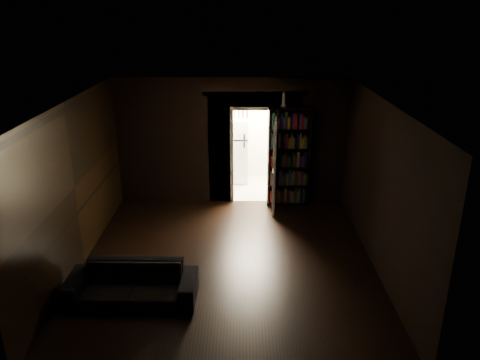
# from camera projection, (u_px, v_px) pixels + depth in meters

# --- Properties ---
(ground) EXTENTS (5.50, 5.50, 0.00)m
(ground) POSITION_uv_depth(u_px,v_px,m) (228.00, 262.00, 8.13)
(ground) COLOR black
(ground) RESTS_ON ground
(room_walls) EXTENTS (5.02, 5.61, 2.84)m
(room_walls) POSITION_uv_depth(u_px,v_px,m) (228.00, 152.00, 8.54)
(room_walls) COLOR black
(room_walls) RESTS_ON ground
(kitchen_alcove) EXTENTS (2.20, 1.80, 2.60)m
(kitchen_alcove) POSITION_uv_depth(u_px,v_px,m) (253.00, 137.00, 11.33)
(kitchen_alcove) COLOR #B5AD9D
(kitchen_alcove) RESTS_ON ground
(sofa) EXTENTS (1.94, 0.87, 0.74)m
(sofa) POSITION_uv_depth(u_px,v_px,m) (132.00, 279.00, 6.96)
(sofa) COLOR black
(sofa) RESTS_ON ground
(bookshelf) EXTENTS (0.93, 0.41, 2.20)m
(bookshelf) POSITION_uv_depth(u_px,v_px,m) (288.00, 157.00, 10.16)
(bookshelf) COLOR black
(bookshelf) RESTS_ON ground
(refrigerator) EXTENTS (0.76, 0.71, 1.65)m
(refrigerator) POSITION_uv_depth(u_px,v_px,m) (233.00, 149.00, 11.69)
(refrigerator) COLOR white
(refrigerator) RESTS_ON ground
(door) EXTENTS (0.12, 0.85, 2.05)m
(door) POSITION_uv_depth(u_px,v_px,m) (275.00, 165.00, 9.93)
(door) COLOR silver
(door) RESTS_ON ground
(figurine) EXTENTS (0.13, 0.13, 0.31)m
(figurine) POSITION_uv_depth(u_px,v_px,m) (284.00, 99.00, 9.80)
(figurine) COLOR white
(figurine) RESTS_ON bookshelf
(bottles) EXTENTS (0.63, 0.28, 0.26)m
(bottles) POSITION_uv_depth(u_px,v_px,m) (237.00, 113.00, 11.24)
(bottles) COLOR black
(bottles) RESTS_ON refrigerator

